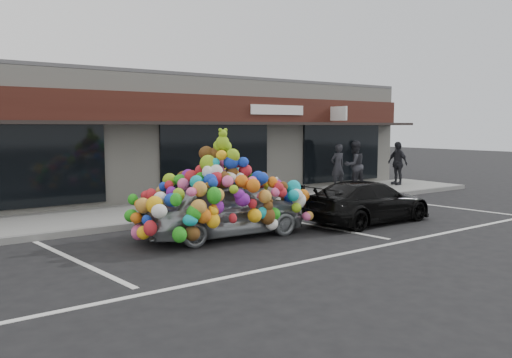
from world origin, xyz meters
TOP-DOWN VIEW (x-y plane):
  - ground at (0.00, 0.00)m, footprint 90.00×90.00m
  - shop_building at (0.00, 8.44)m, footprint 24.00×7.20m
  - sidewalk at (0.00, 4.00)m, footprint 26.00×3.00m
  - kerb at (0.00, 2.50)m, footprint 26.00×0.18m
  - parking_stripe_left at (-3.20, 0.20)m, footprint 0.73×4.37m
  - parking_stripe_mid at (2.80, 0.20)m, footprint 0.73×4.37m
  - parking_stripe_right at (8.20, 0.20)m, footprint 0.73×4.37m
  - lane_line at (2.00, -2.30)m, footprint 14.00×0.12m
  - toy_car at (0.21, 0.46)m, footprint 2.81×4.23m
  - black_sedan at (4.23, -0.31)m, footprint 1.63×3.87m
  - pedestrian_a at (7.94, 4.65)m, footprint 0.66×0.46m
  - pedestrian_b at (8.25, 4.07)m, footprint 0.97×0.79m
  - pedestrian_c at (10.85, 4.13)m, footprint 1.09×0.56m

SIDE VIEW (x-z plane):
  - ground at x=0.00m, z-range 0.00..0.00m
  - parking_stripe_left at x=-3.20m, z-range 0.00..0.01m
  - parking_stripe_mid at x=2.80m, z-range 0.00..0.01m
  - parking_stripe_right at x=8.20m, z-range 0.00..0.01m
  - lane_line at x=2.00m, z-range 0.00..0.01m
  - sidewalk at x=0.00m, z-range 0.00..0.15m
  - kerb at x=0.00m, z-range -0.01..0.15m
  - black_sedan at x=4.23m, z-range 0.00..1.12m
  - toy_car at x=0.21m, z-range -0.38..2.01m
  - pedestrian_a at x=7.94m, z-range 0.15..1.87m
  - pedestrian_c at x=10.85m, z-range 0.15..1.93m
  - pedestrian_b at x=8.25m, z-range 0.15..2.00m
  - shop_building at x=0.00m, z-range 0.01..4.32m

